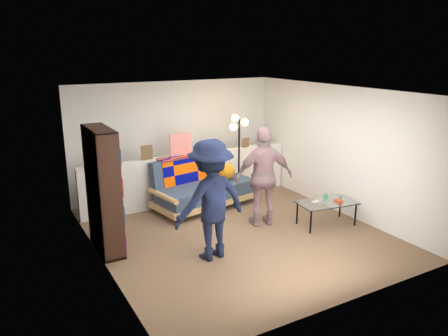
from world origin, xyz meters
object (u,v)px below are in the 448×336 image
at_px(bookshelf, 104,195).
at_px(person_left, 211,200).
at_px(coffee_table, 327,204).
at_px(floor_lamp, 238,141).
at_px(futon_sofa, 204,186).
at_px(person_right, 264,177).

xyz_separation_m(bookshelf, person_left, (1.31, -1.02, 0.01)).
height_order(bookshelf, coffee_table, bookshelf).
height_order(coffee_table, floor_lamp, floor_lamp).
bearing_deg(person_left, bookshelf, -44.69).
bearing_deg(futon_sofa, bookshelf, -155.55).
bearing_deg(bookshelf, person_left, -37.96).
height_order(coffee_table, person_right, person_right).
bearing_deg(person_left, floor_lamp, -136.66).
bearing_deg(bookshelf, coffee_table, -14.34).
relative_size(futon_sofa, person_right, 1.26).
bearing_deg(coffee_table, bookshelf, 165.66).
xyz_separation_m(futon_sofa, bookshelf, (-2.22, -1.01, 0.48)).
height_order(bookshelf, person_left, bookshelf).
xyz_separation_m(floor_lamp, person_left, (-1.67, -2.00, -0.35)).
bearing_deg(person_right, person_left, 40.28).
bearing_deg(bookshelf, futon_sofa, 24.45).
distance_m(futon_sofa, person_right, 1.53).
relative_size(floor_lamp, person_right, 1.00).
xyz_separation_m(bookshelf, coffee_table, (3.67, -0.94, -0.50)).
height_order(bookshelf, floor_lamp, bookshelf).
xyz_separation_m(coffee_table, person_right, (-0.97, 0.58, 0.48)).
bearing_deg(person_left, coffee_table, 175.26).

